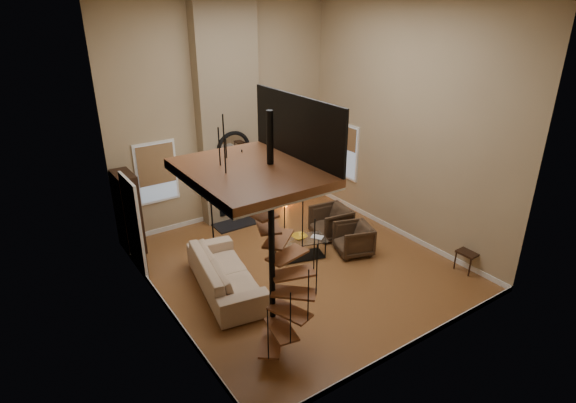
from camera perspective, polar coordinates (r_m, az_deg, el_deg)
ground at (r=10.45m, az=1.24°, el=-7.81°), size 6.00×6.50×0.01m
back_wall at (r=12.02m, az=-7.77°, el=10.46°), size 6.00×0.02×5.50m
front_wall at (r=7.08m, az=16.79°, el=0.20°), size 6.00×0.02×5.50m
left_wall at (r=8.04m, az=-16.34°, el=3.06°), size 0.02×6.50×5.50m
right_wall at (r=11.26m, az=14.09°, el=9.08°), size 0.02×6.50×5.50m
baseboard_back at (r=12.89m, az=-7.10°, el=-1.27°), size 6.00×0.02×0.12m
baseboard_front at (r=8.49m, az=14.54°, el=-16.68°), size 6.00×0.02×0.12m
baseboard_left at (r=9.30m, az=-14.37°, el=-12.63°), size 0.02×6.50×0.12m
baseboard_right at (r=12.19m, az=12.82°, el=-3.24°), size 0.02×6.50×0.12m
chimney_breast at (r=11.86m, az=-7.35°, el=10.30°), size 1.60×0.38×5.50m
hearth at (r=12.36m, az=-5.65°, el=-2.52°), size 1.50×0.60×0.04m
firebox at (r=12.38m, az=-6.40°, el=0.18°), size 0.95×0.02×0.72m
mantel at (r=12.08m, az=-6.35°, el=2.66°), size 1.70×0.18×0.06m
mirror_frame at (r=11.88m, az=-6.66°, el=6.35°), size 0.94×0.10×0.94m
mirror_disc at (r=11.88m, az=-6.68°, el=6.36°), size 0.80×0.01×0.80m
vase_left at (r=11.84m, az=-8.82°, el=2.87°), size 0.24×0.24×0.25m
vase_right at (r=12.34m, az=-4.01°, el=3.87°), size 0.20×0.20×0.21m
window_back at (r=11.63m, az=-15.78°, el=3.52°), size 1.02×0.06×1.52m
window_right at (r=12.91m, az=7.00°, el=6.26°), size 0.06×1.02×1.52m
entry_door at (r=10.31m, az=-18.29°, el=-2.90°), size 0.10×1.05×2.16m
loft at (r=6.67m, az=-3.96°, el=4.22°), size 1.70×2.20×1.09m
spiral_stair at (r=7.41m, az=-1.92°, el=-6.03°), size 1.47×1.47×4.06m
hutch at (r=11.27m, az=-18.94°, el=-1.24°), size 0.40×0.85×1.89m
sofa at (r=9.54m, az=-7.76°, el=-8.57°), size 1.39×2.65×0.73m
armchair_near at (r=11.62m, az=5.59°, el=-2.47°), size 0.97×0.95×0.79m
armchair_far at (r=10.88m, az=8.35°, el=-4.54°), size 0.99×0.98×0.72m
coffee_table at (r=10.62m, az=1.53°, el=-5.46°), size 1.28×0.89×0.44m
bowl at (r=10.55m, az=1.39°, el=-4.34°), size 0.34×0.34×0.08m
book at (r=10.61m, az=3.56°, el=-4.42°), size 0.31×0.33×0.03m
floor_lamp at (r=10.82m, az=-9.52°, el=1.41°), size 0.40×0.40×1.71m
accent_lamp at (r=13.19m, az=-0.40°, el=0.43°), size 0.15×0.15×0.53m
side_chair at (r=10.81m, az=21.58°, el=-5.27°), size 0.45×0.43×0.93m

